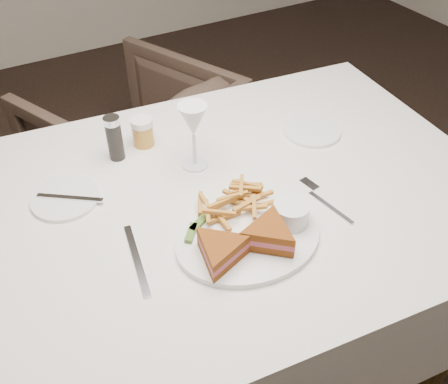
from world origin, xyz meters
name	(u,v)px	position (x,y,z in m)	size (l,w,h in m)	color
ground	(303,306)	(0.00, 0.00, 0.00)	(5.00, 5.00, 0.00)	black
table	(216,293)	(-0.39, -0.05, 0.38)	(1.38, 0.92, 0.75)	silver
chair_far	(136,143)	(-0.30, 0.81, 0.34)	(0.67, 0.63, 0.69)	#443329
table_setting	(224,200)	(-0.40, -0.11, 0.79)	(0.84, 0.64, 0.18)	white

